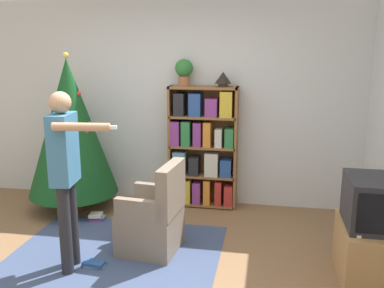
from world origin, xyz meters
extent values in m
plane|color=#846042|center=(0.00, 0.00, 0.00)|extent=(14.00, 14.00, 0.00)
cube|color=silver|center=(0.00, 2.14, 1.30)|extent=(8.00, 0.10, 2.60)
cube|color=#3D4C70|center=(-0.22, 0.38, 0.00)|extent=(2.06, 1.83, 0.01)
cube|color=brown|center=(0.01, 1.94, 0.77)|extent=(0.03, 0.26, 1.54)
cube|color=brown|center=(0.84, 1.94, 0.77)|extent=(0.03, 0.26, 1.54)
cube|color=brown|center=(0.42, 1.94, 1.53)|extent=(0.86, 0.26, 0.03)
cube|color=brown|center=(0.42, 2.07, 0.77)|extent=(0.86, 0.01, 1.54)
cube|color=brown|center=(0.42, 1.94, 0.03)|extent=(0.83, 0.26, 0.03)
cube|color=#843889|center=(0.08, 1.93, 0.15)|extent=(0.10, 0.24, 0.22)
cube|color=gold|center=(0.22, 1.92, 0.19)|extent=(0.11, 0.21, 0.30)
cube|color=#843889|center=(0.35, 1.91, 0.18)|extent=(0.10, 0.20, 0.28)
cube|color=orange|center=(0.49, 1.91, 0.20)|extent=(0.08, 0.19, 0.32)
cube|color=#B22D28|center=(0.63, 1.93, 0.20)|extent=(0.08, 0.23, 0.31)
cube|color=#B22D28|center=(0.76, 1.91, 0.17)|extent=(0.10, 0.19, 0.26)
cube|color=brown|center=(0.42, 1.94, 0.41)|extent=(0.83, 0.26, 0.03)
cube|color=#5B899E|center=(0.13, 1.93, 0.57)|extent=(0.16, 0.23, 0.29)
cube|color=#232328|center=(0.32, 1.91, 0.54)|extent=(0.12, 0.20, 0.23)
cube|color=beige|center=(0.54, 1.93, 0.57)|extent=(0.17, 0.23, 0.30)
cube|color=#284C93|center=(0.72, 1.94, 0.53)|extent=(0.14, 0.25, 0.22)
cube|color=brown|center=(0.42, 1.94, 0.79)|extent=(0.83, 0.26, 0.03)
cube|color=#843889|center=(0.08, 1.91, 0.96)|extent=(0.11, 0.20, 0.31)
cube|color=#2D7A42|center=(0.22, 1.92, 0.96)|extent=(0.11, 0.22, 0.31)
cube|color=#843889|center=(0.36, 1.91, 0.95)|extent=(0.10, 0.19, 0.30)
cube|color=orange|center=(0.48, 1.91, 0.96)|extent=(0.09, 0.20, 0.31)
cube|color=beige|center=(0.62, 1.93, 0.92)|extent=(0.09, 0.24, 0.23)
cube|color=#2D7A42|center=(0.76, 1.93, 0.92)|extent=(0.11, 0.24, 0.24)
cube|color=brown|center=(0.42, 1.94, 1.17)|extent=(0.83, 0.26, 0.03)
cube|color=#232328|center=(0.13, 1.93, 1.32)|extent=(0.13, 0.24, 0.28)
cube|color=#284C93|center=(0.33, 1.94, 1.32)|extent=(0.14, 0.24, 0.28)
cube|color=#843889|center=(0.53, 1.94, 1.29)|extent=(0.15, 0.25, 0.22)
cube|color=gold|center=(0.71, 1.92, 1.34)|extent=(0.15, 0.21, 0.31)
cube|color=tan|center=(2.13, 0.42, 0.26)|extent=(0.48, 0.73, 0.51)
cube|color=#28282D|center=(2.13, 0.42, 0.73)|extent=(0.43, 0.56, 0.43)
cube|color=black|center=(2.13, 0.14, 0.73)|extent=(0.36, 0.01, 0.34)
cube|color=white|center=(1.99, 0.20, 0.52)|extent=(0.04, 0.12, 0.02)
cylinder|color=#4C3323|center=(-1.16, 1.54, 0.05)|extent=(0.36, 0.36, 0.10)
cylinder|color=brown|center=(-1.16, 1.54, 0.16)|extent=(0.08, 0.08, 0.12)
cone|color=#14471E|center=(-1.16, 1.54, 1.06)|extent=(1.10, 1.10, 1.67)
sphere|color=red|center=(-0.91, 1.44, 1.03)|extent=(0.06, 0.06, 0.06)
sphere|color=red|center=(-1.29, 1.61, 1.41)|extent=(0.05, 0.05, 0.05)
sphere|color=#335BB2|center=(-0.92, 1.54, 1.10)|extent=(0.07, 0.07, 0.07)
sphere|color=red|center=(-1.03, 1.54, 1.47)|extent=(0.06, 0.06, 0.06)
sphere|color=#335BB2|center=(-0.97, 1.95, 0.44)|extent=(0.06, 0.06, 0.06)
sphere|color=#335BB2|center=(-1.10, 1.82, 0.96)|extent=(0.04, 0.04, 0.04)
sphere|color=gold|center=(-1.12, 1.27, 1.01)|extent=(0.05, 0.05, 0.05)
sphere|color=#E5CC4C|center=(-1.16, 1.54, 1.92)|extent=(0.07, 0.07, 0.07)
cube|color=#7A6B5B|center=(0.09, 0.63, 0.21)|extent=(0.61, 0.61, 0.42)
cube|color=#7A6B5B|center=(0.32, 0.60, 0.67)|extent=(0.18, 0.57, 0.50)
cube|color=#7A6B5B|center=(0.11, 0.87, 0.52)|extent=(0.51, 0.13, 0.20)
cube|color=#7A6B5B|center=(0.06, 0.39, 0.52)|extent=(0.51, 0.13, 0.20)
cylinder|color=#232328|center=(-0.55, 0.22, 0.42)|extent=(0.11, 0.11, 0.84)
cylinder|color=#232328|center=(-0.53, 0.04, 0.42)|extent=(0.11, 0.11, 0.84)
cube|color=teal|center=(-0.54, 0.13, 1.15)|extent=(0.21, 0.34, 0.63)
cylinder|color=tan|center=(-0.56, 0.33, 1.12)|extent=(0.07, 0.07, 0.50)
cylinder|color=tan|center=(-0.28, -0.04, 1.39)|extent=(0.48, 0.12, 0.07)
cube|color=white|center=(-0.04, -0.01, 1.39)|extent=(0.11, 0.05, 0.03)
sphere|color=tan|center=(-0.54, 0.13, 1.56)|extent=(0.19, 0.19, 0.19)
cylinder|color=#935B38|center=(0.18, 1.94, 1.60)|extent=(0.14, 0.14, 0.12)
sphere|color=#2D7033|center=(0.18, 1.94, 1.76)|extent=(0.22, 0.22, 0.22)
cylinder|color=#473828|center=(0.66, 1.94, 1.56)|extent=(0.12, 0.12, 0.04)
cone|color=black|center=(0.66, 1.94, 1.65)|extent=(0.20, 0.20, 0.14)
cube|color=#843889|center=(-0.75, 1.24, 0.01)|extent=(0.18, 0.17, 0.02)
cube|color=#5B899E|center=(-0.74, 1.25, 0.03)|extent=(0.19, 0.13, 0.02)
cube|color=beige|center=(-0.76, 1.23, 0.06)|extent=(0.17, 0.17, 0.04)
cube|color=#5B899E|center=(-0.33, 0.21, 0.01)|extent=(0.20, 0.14, 0.02)
cube|color=#284C93|center=(-0.34, 0.19, 0.04)|extent=(0.21, 0.13, 0.03)
camera|label=1|loc=(1.23, -3.24, 2.04)|focal=40.00mm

